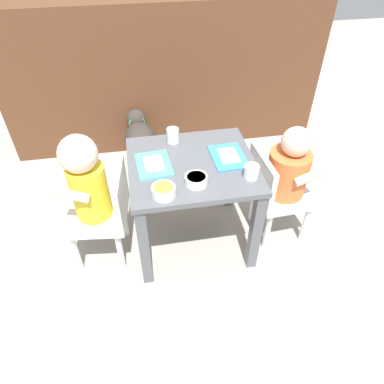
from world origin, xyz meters
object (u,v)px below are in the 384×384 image
water_cup_left (173,136)px  cereal_bowl_right_side (164,191)px  food_tray_left (154,164)px  dog (140,137)px  seated_child_left (91,187)px  water_cup_right (251,172)px  dining_table (192,180)px  food_tray_right (228,156)px  veggie_bowl_near (196,180)px  seated_child_right (286,173)px

water_cup_left → cereal_bowl_right_side: (-0.09, -0.37, -0.01)m
food_tray_left → cereal_bowl_right_side: cereal_bowl_right_side is taller
cereal_bowl_right_side → dog: bearing=94.1°
seated_child_left → water_cup_right: size_ratio=10.81×
dog → cereal_bowl_right_side: cereal_bowl_right_side is taller
dining_table → food_tray_left: size_ratio=2.77×
dining_table → water_cup_right: size_ratio=8.94×
water_cup_left → cereal_bowl_right_side: size_ratio=0.72×
water_cup_right → dining_table: bearing=147.9°
food_tray_right → veggie_bowl_near: veggie_bowl_near is taller
seated_child_left → food_tray_left: (0.27, 0.03, 0.07)m
seated_child_right → veggie_bowl_near: 0.47m
dining_table → food_tray_right: size_ratio=2.76×
dining_table → dog: size_ratio=1.30×
dog → veggie_bowl_near: veggie_bowl_near is taller
dining_table → water_cup_left: bearing=107.5°
seated_child_right → food_tray_right: (-0.27, 0.03, 0.10)m
seated_child_right → water_cup_left: size_ratio=9.01×
dog → veggie_bowl_near: (0.20, -0.81, 0.28)m
dog → food_tray_left: size_ratio=2.13×
seated_child_left → food_tray_right: 0.60m
dog → cereal_bowl_right_side: (0.06, -0.85, 0.28)m
dining_table → water_cup_left: water_cup_left is taller
seated_child_left → seated_child_right: bearing=-0.4°
food_tray_left → seated_child_right: bearing=-3.1°
water_cup_left → water_cup_right: water_cup_left is taller
water_cup_right → cereal_bowl_right_side: water_cup_right is taller
food_tray_left → food_tray_right: bearing=0.0°
dining_table → cereal_bowl_right_side: bearing=-127.6°
seated_child_right → cereal_bowl_right_side: seated_child_right is taller
dog → water_cup_right: 0.95m
water_cup_left → dog: bearing=106.9°
dining_table → seated_child_right: (0.43, -0.02, -0.00)m
water_cup_right → water_cup_left: bearing=131.0°
food_tray_right → seated_child_right: bearing=-6.9°
food_tray_right → dog: bearing=119.3°
dining_table → dog: dining_table is taller
seated_child_right → water_cup_right: (-0.22, -0.12, 0.12)m
dining_table → water_cup_right: water_cup_right is taller
water_cup_left → veggie_bowl_near: (0.05, -0.32, -0.01)m
dining_table → water_cup_right: (0.22, -0.14, 0.12)m
seated_child_right → water_cup_left: seated_child_right is taller
seated_child_right → dog: (-0.64, 0.69, -0.16)m
seated_child_right → food_tray_left: (-0.60, 0.03, 0.10)m
food_tray_right → water_cup_left: bearing=142.6°
dining_table → cereal_bowl_right_side: cereal_bowl_right_side is taller
cereal_bowl_right_side → food_tray_right: bearing=32.8°
food_tray_left → food_tray_right: (0.33, 0.00, -0.00)m
dog → food_tray_right: food_tray_right is taller
seated_child_right → food_tray_left: size_ratio=3.08×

